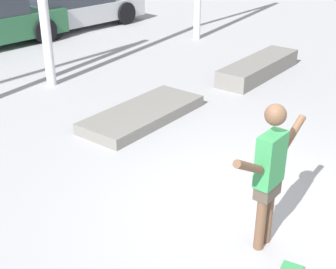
{
  "coord_description": "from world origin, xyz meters",
  "views": [
    {
      "loc": [
        -4.32,
        -2.15,
        3.37
      ],
      "look_at": [
        -0.19,
        1.33,
        0.76
      ],
      "focal_mm": 50.0,
      "sensor_mm": 36.0,
      "label": 1
    }
  ],
  "objects_px": {
    "skateboarder": "(269,170)",
    "parked_car_silver": "(72,8)",
    "manual_pad": "(143,114)",
    "grind_box": "(259,68)"
  },
  "relations": [
    {
      "from": "skateboarder",
      "to": "manual_pad",
      "type": "xyz_separation_m",
      "value": [
        1.68,
        3.36,
        -0.85
      ]
    },
    {
      "from": "manual_pad",
      "to": "parked_car_silver",
      "type": "distance_m",
      "value": 7.58
    },
    {
      "from": "grind_box",
      "to": "manual_pad",
      "type": "bearing_deg",
      "value": 174.59
    },
    {
      "from": "manual_pad",
      "to": "skateboarder",
      "type": "bearing_deg",
      "value": -116.6
    },
    {
      "from": "skateboarder",
      "to": "parked_car_silver",
      "type": "height_order",
      "value": "skateboarder"
    },
    {
      "from": "parked_car_silver",
      "to": "manual_pad",
      "type": "bearing_deg",
      "value": -117.52
    },
    {
      "from": "parked_car_silver",
      "to": "grind_box",
      "type": "bearing_deg",
      "value": -90.28
    },
    {
      "from": "grind_box",
      "to": "manual_pad",
      "type": "distance_m",
      "value": 3.47
    },
    {
      "from": "skateboarder",
      "to": "parked_car_silver",
      "type": "xyz_separation_m",
      "value": [
        5.51,
        9.88,
        -0.35
      ]
    },
    {
      "from": "manual_pad",
      "to": "parked_car_silver",
      "type": "bearing_deg",
      "value": 59.55
    }
  ]
}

